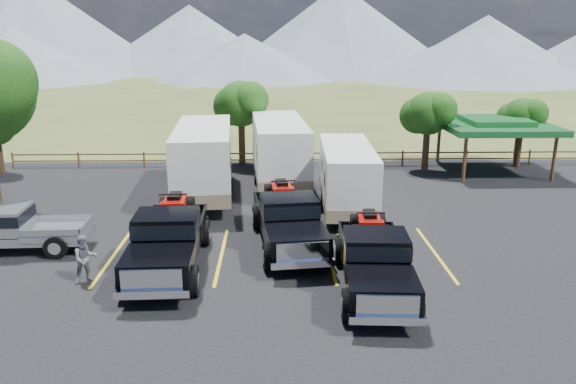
{
  "coord_description": "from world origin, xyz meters",
  "views": [
    {
      "loc": [
        -0.03,
        -15.45,
        7.97
      ],
      "look_at": [
        0.56,
        7.07,
        1.6
      ],
      "focal_mm": 35.0,
      "sensor_mm": 36.0,
      "label": 1
    }
  ],
  "objects_px": {
    "pavilion": "(495,125)",
    "pickup_silver": "(13,228)",
    "trailer_center": "(279,152)",
    "trailer_right": "(347,177)",
    "rig_right": "(374,257)",
    "person_b": "(85,259)",
    "trailer_left": "(204,161)",
    "rig_center": "(288,218)",
    "rig_left": "(169,237)"
  },
  "relations": [
    {
      "from": "rig_right",
      "to": "trailer_left",
      "type": "height_order",
      "value": "trailer_left"
    },
    {
      "from": "trailer_center",
      "to": "trailer_right",
      "type": "distance_m",
      "value": 5.51
    },
    {
      "from": "rig_right",
      "to": "person_b",
      "type": "relative_size",
      "value": 4.02
    },
    {
      "from": "trailer_right",
      "to": "person_b",
      "type": "bearing_deg",
      "value": -139.22
    },
    {
      "from": "pavilion",
      "to": "rig_left",
      "type": "relative_size",
      "value": 0.89
    },
    {
      "from": "rig_right",
      "to": "trailer_left",
      "type": "relative_size",
      "value": 0.64
    },
    {
      "from": "pickup_silver",
      "to": "person_b",
      "type": "height_order",
      "value": "pickup_silver"
    },
    {
      "from": "trailer_left",
      "to": "trailer_center",
      "type": "bearing_deg",
      "value": 26.51
    },
    {
      "from": "pavilion",
      "to": "trailer_left",
      "type": "xyz_separation_m",
      "value": [
        -16.5,
        -5.22,
        -0.88
      ]
    },
    {
      "from": "rig_left",
      "to": "pickup_silver",
      "type": "xyz_separation_m",
      "value": [
        -6.15,
        1.68,
        -0.21
      ]
    },
    {
      "from": "pickup_silver",
      "to": "rig_left",
      "type": "bearing_deg",
      "value": 72.3
    },
    {
      "from": "pavilion",
      "to": "rig_center",
      "type": "distance_m",
      "value": 17.38
    },
    {
      "from": "trailer_left",
      "to": "pickup_silver",
      "type": "relative_size",
      "value": 1.78
    },
    {
      "from": "pavilion",
      "to": "rig_center",
      "type": "height_order",
      "value": "pavilion"
    },
    {
      "from": "pavilion",
      "to": "person_b",
      "type": "bearing_deg",
      "value": -141.74
    },
    {
      "from": "trailer_right",
      "to": "trailer_center",
      "type": "bearing_deg",
      "value": 125.9
    },
    {
      "from": "trailer_right",
      "to": "pickup_silver",
      "type": "distance_m",
      "value": 14.03
    },
    {
      "from": "rig_right",
      "to": "trailer_center",
      "type": "distance_m",
      "value": 13.2
    },
    {
      "from": "rig_center",
      "to": "trailer_left",
      "type": "height_order",
      "value": "trailer_left"
    },
    {
      "from": "trailer_left",
      "to": "pickup_silver",
      "type": "distance_m",
      "value": 9.58
    },
    {
      "from": "rig_center",
      "to": "trailer_left",
      "type": "distance_m",
      "value": 7.87
    },
    {
      "from": "trailer_center",
      "to": "person_b",
      "type": "distance_m",
      "value": 13.86
    },
    {
      "from": "rig_right",
      "to": "person_b",
      "type": "height_order",
      "value": "rig_right"
    },
    {
      "from": "pavilion",
      "to": "trailer_left",
      "type": "distance_m",
      "value": 17.32
    },
    {
      "from": "pavilion",
      "to": "trailer_center",
      "type": "relative_size",
      "value": 0.61
    },
    {
      "from": "rig_center",
      "to": "rig_right",
      "type": "height_order",
      "value": "rig_center"
    },
    {
      "from": "rig_left",
      "to": "pavilion",
      "type": "bearing_deg",
      "value": 38.17
    },
    {
      "from": "rig_right",
      "to": "pickup_silver",
      "type": "height_order",
      "value": "rig_right"
    },
    {
      "from": "trailer_right",
      "to": "rig_right",
      "type": "bearing_deg",
      "value": -88.8
    },
    {
      "from": "trailer_center",
      "to": "trailer_right",
      "type": "bearing_deg",
      "value": -60.29
    },
    {
      "from": "trailer_center",
      "to": "pickup_silver",
      "type": "relative_size",
      "value": 1.75
    },
    {
      "from": "trailer_center",
      "to": "rig_right",
      "type": "bearing_deg",
      "value": -81.24
    },
    {
      "from": "rig_left",
      "to": "rig_center",
      "type": "distance_m",
      "value": 4.68
    },
    {
      "from": "trailer_right",
      "to": "person_b",
      "type": "height_order",
      "value": "trailer_right"
    },
    {
      "from": "rig_center",
      "to": "pickup_silver",
      "type": "relative_size",
      "value": 1.2
    },
    {
      "from": "pavilion",
      "to": "rig_center",
      "type": "xyz_separation_m",
      "value": [
        -12.5,
        -11.96,
        -1.66
      ]
    },
    {
      "from": "trailer_right",
      "to": "pickup_silver",
      "type": "height_order",
      "value": "trailer_right"
    },
    {
      "from": "pavilion",
      "to": "trailer_left",
      "type": "height_order",
      "value": "trailer_left"
    },
    {
      "from": "rig_right",
      "to": "person_b",
      "type": "distance_m",
      "value": 9.44
    },
    {
      "from": "pickup_silver",
      "to": "person_b",
      "type": "relative_size",
      "value": 3.55
    },
    {
      "from": "pavilion",
      "to": "trailer_right",
      "type": "height_order",
      "value": "pavilion"
    },
    {
      "from": "rig_left",
      "to": "trailer_center",
      "type": "relative_size",
      "value": 0.68
    },
    {
      "from": "pavilion",
      "to": "person_b",
      "type": "xyz_separation_m",
      "value": [
        -19.25,
        -15.18,
        -1.93
      ]
    },
    {
      "from": "trailer_left",
      "to": "pickup_silver",
      "type": "height_order",
      "value": "trailer_left"
    },
    {
      "from": "trailer_center",
      "to": "rig_left",
      "type": "bearing_deg",
      "value": -113.82
    },
    {
      "from": "rig_center",
      "to": "trailer_left",
      "type": "xyz_separation_m",
      "value": [
        -4.0,
        6.74,
        0.78
      ]
    },
    {
      "from": "person_b",
      "to": "rig_center",
      "type": "bearing_deg",
      "value": -6.94
    },
    {
      "from": "trailer_left",
      "to": "pickup_silver",
      "type": "xyz_separation_m",
      "value": [
        -6.36,
        -7.09,
        -0.97
      ]
    },
    {
      "from": "pavilion",
      "to": "pickup_silver",
      "type": "xyz_separation_m",
      "value": [
        -22.86,
        -12.31,
        -1.86
      ]
    },
    {
      "from": "rig_center",
      "to": "trailer_right",
      "type": "xyz_separation_m",
      "value": [
        2.82,
        4.38,
        0.49
      ]
    }
  ]
}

